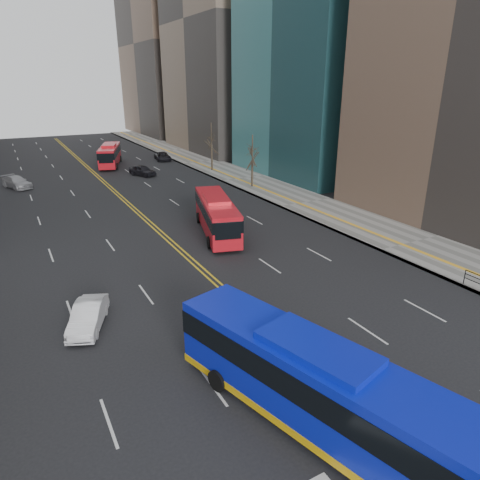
% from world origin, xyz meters
% --- Properties ---
extents(ground, '(220.00, 220.00, 0.00)m').
position_xyz_m(ground, '(0.00, 0.00, 0.00)').
color(ground, black).
extents(sidewalk_right, '(7.00, 130.00, 0.15)m').
position_xyz_m(sidewalk_right, '(17.50, 45.00, 0.07)').
color(sidewalk_right, slate).
rests_on(sidewalk_right, ground).
extents(crosswalk, '(26.70, 4.00, 0.01)m').
position_xyz_m(crosswalk, '(0.00, 0.00, 0.01)').
color(crosswalk, silver).
rests_on(crosswalk, ground).
extents(centerline, '(0.55, 100.00, 0.01)m').
position_xyz_m(centerline, '(0.00, 55.00, 0.01)').
color(centerline, gold).
rests_on(centerline, ground).
extents(office_towers, '(83.00, 134.00, 58.00)m').
position_xyz_m(office_towers, '(0.12, 68.51, 23.92)').
color(office_towers, '#98979A').
rests_on(office_towers, ground).
extents(street_trees, '(35.20, 47.20, 7.60)m').
position_xyz_m(street_trees, '(-7.18, 34.55, 4.87)').
color(street_trees, '#2F261D').
rests_on(street_trees, ground).
extents(blue_bus, '(6.11, 13.27, 3.76)m').
position_xyz_m(blue_bus, '(-2.19, 4.00, 1.97)').
color(blue_bus, '#0C1AB5').
rests_on(blue_bus, ground).
extents(red_bus_near, '(5.36, 10.92, 3.39)m').
position_xyz_m(red_bus_near, '(4.39, 26.31, 1.89)').
color(red_bus_near, red).
rests_on(red_bus_near, ground).
extents(red_bus_far, '(5.81, 10.98, 3.42)m').
position_xyz_m(red_bus_far, '(3.56, 63.71, 1.91)').
color(red_bus_far, red).
rests_on(red_bus_far, ground).
extents(car_white, '(3.03, 4.48, 1.40)m').
position_xyz_m(car_white, '(-8.62, 15.72, 0.70)').
color(car_white, silver).
rests_on(car_white, ground).
extents(car_dark_mid, '(3.44, 4.76, 1.50)m').
position_xyz_m(car_dark_mid, '(5.80, 53.70, 0.75)').
color(car_dark_mid, black).
rests_on(car_dark_mid, ground).
extents(car_silver, '(3.86, 5.48, 1.47)m').
position_xyz_m(car_silver, '(-10.41, 54.08, 0.74)').
color(car_silver, gray).
rests_on(car_silver, ground).
extents(car_dark_far, '(3.05, 5.23, 1.37)m').
position_xyz_m(car_dark_far, '(12.50, 64.46, 0.69)').
color(car_dark_far, black).
rests_on(car_dark_far, ground).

